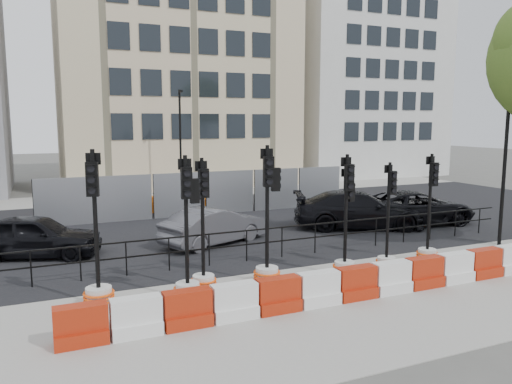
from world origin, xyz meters
name	(u,v)px	position (x,y,z in m)	size (l,w,h in m)	color
ground	(300,268)	(0.00, 0.00, 0.00)	(120.00, 120.00, 0.00)	#51514C
sidewalk_near	(360,301)	(0.00, -3.00, 0.01)	(40.00, 6.00, 0.02)	gray
road	(220,223)	(0.00, 7.00, 0.01)	(40.00, 14.00, 0.03)	black
sidewalk_far	(169,195)	(0.00, 16.00, 0.01)	(40.00, 4.00, 0.02)	gray
building_cream	(173,51)	(2.00, 21.99, 9.00)	(15.00, 10.06, 18.00)	beige
building_white	(356,74)	(17.00, 21.99, 8.00)	(12.00, 9.06, 16.00)	silver
kerb_railing	(282,236)	(0.00, 1.20, 0.69)	(18.00, 0.04, 1.00)	black
heras_fencing	(191,198)	(-0.49, 9.71, 0.71)	(14.33, 1.72, 2.00)	gray
lamp_post_far	(180,140)	(0.50, 14.98, 3.22)	(0.12, 0.56, 6.00)	black
lamp_post_near	(506,153)	(7.50, -0.52, 3.22)	(0.12, 0.56, 6.00)	black
barrier_row	(356,284)	(0.00, -2.80, 0.37)	(13.60, 0.50, 0.80)	red
traffic_signal_a	(98,274)	(-5.76, -0.78, 0.75)	(0.72, 0.72, 3.65)	silver
traffic_signal_b	(188,266)	(-3.74, -1.25, 0.83)	(0.69, 0.69, 3.49)	silver
traffic_signal_c	(203,264)	(-3.20, -0.79, 0.70)	(0.67, 0.67, 3.38)	silver
traffic_signal_d	(268,251)	(-1.47, -0.90, 0.87)	(0.72, 0.72, 3.66)	silver
traffic_signal_e	(345,251)	(0.77, -1.16, 0.70)	(0.67, 0.67, 3.39)	silver
traffic_signal_f	(345,249)	(0.84, -1.06, 0.73)	(0.60, 0.60, 3.06)	silver
traffic_signal_g	(387,248)	(2.20, -1.17, 0.65)	(0.62, 0.62, 3.12)	silver
traffic_signal_h	(428,240)	(3.88, -0.99, 0.68)	(0.65, 0.65, 3.31)	silver
car_a	(35,236)	(-7.10, 4.36, 0.69)	(4.34, 2.89, 1.37)	black
car_b	(214,226)	(-1.37, 3.73, 0.65)	(4.19, 2.79, 1.31)	#4E4E54
car_c	(359,210)	(4.79, 3.91, 0.75)	(5.56, 3.95, 1.50)	black
car_d	(414,208)	(7.36, 3.62, 0.70)	(5.31, 2.98, 1.40)	black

